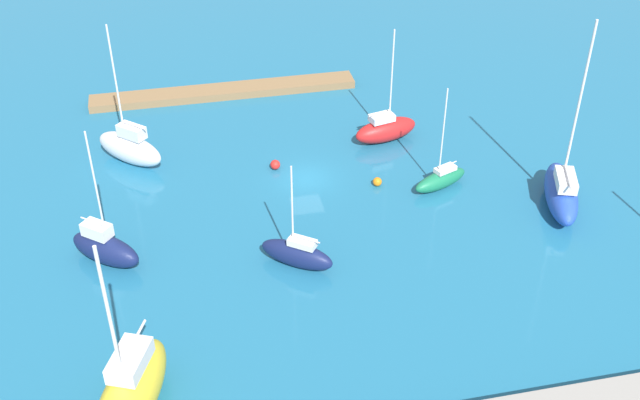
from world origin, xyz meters
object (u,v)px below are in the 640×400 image
(pier_dock, at_px, (224,91))
(mooring_buoy_orange, at_px, (377,182))
(sailboat_navy_off_beacon, at_px, (297,254))
(sailboat_red_far_south, at_px, (386,129))
(sailboat_navy_outer_mooring, at_px, (105,247))
(sailboat_yellow_center_basin, at_px, (130,393))
(mooring_buoy_red, at_px, (275,165))
(sailboat_white_east_end, at_px, (130,147))
(sailboat_blue_mid_basin, at_px, (561,191))
(sailboat_green_near_pier, at_px, (441,179))

(pier_dock, relative_size, mooring_buoy_orange, 35.06)
(sailboat_navy_off_beacon, distance_m, sailboat_red_far_south, 18.10)
(sailboat_navy_outer_mooring, distance_m, mooring_buoy_orange, 21.21)
(sailboat_yellow_center_basin, bearing_deg, mooring_buoy_red, 176.29)
(sailboat_white_east_end, xyz_separation_m, sailboat_blue_mid_basin, (-31.34, 13.04, -0.10))
(sailboat_navy_off_beacon, height_order, sailboat_navy_outer_mooring, sailboat_navy_outer_mooring)
(sailboat_navy_off_beacon, bearing_deg, sailboat_red_far_south, -88.91)
(pier_dock, xyz_separation_m, sailboat_blue_mid_basin, (-22.64, 23.46, 1.00))
(sailboat_navy_off_beacon, xyz_separation_m, sailboat_navy_outer_mooring, (12.65, -3.11, 0.21))
(mooring_buoy_orange, relative_size, mooring_buoy_red, 0.89)
(pier_dock, xyz_separation_m, mooring_buoy_orange, (-10.03, 17.89, -0.00))
(sailboat_navy_off_beacon, height_order, sailboat_green_near_pier, sailboat_green_near_pier)
(pier_dock, xyz_separation_m, sailboat_white_east_end, (8.71, 10.42, 1.10))
(sailboat_navy_outer_mooring, xyz_separation_m, mooring_buoy_red, (-13.15, -9.17, -0.81))
(sailboat_blue_mid_basin, bearing_deg, mooring_buoy_red, 83.72)
(sailboat_blue_mid_basin, relative_size, sailboat_green_near_pier, 1.69)
(pier_dock, distance_m, sailboat_navy_off_beacon, 26.22)
(sailboat_red_far_south, relative_size, sailboat_navy_outer_mooring, 0.97)
(sailboat_blue_mid_basin, xyz_separation_m, mooring_buoy_orange, (12.61, -5.56, -1.00))
(mooring_buoy_orange, height_order, mooring_buoy_red, mooring_buoy_red)
(sailboat_blue_mid_basin, xyz_separation_m, sailboat_navy_outer_mooring, (33.17, -0.44, -0.15))
(sailboat_blue_mid_basin, xyz_separation_m, sailboat_red_far_south, (10.09, -12.13, -0.24))
(sailboat_navy_off_beacon, distance_m, mooring_buoy_red, 12.31)
(sailboat_navy_off_beacon, relative_size, mooring_buoy_orange, 11.13)
(sailboat_white_east_end, bearing_deg, pier_dock, -87.19)
(sailboat_navy_outer_mooring, bearing_deg, mooring_buoy_orange, 53.45)
(sailboat_navy_off_beacon, bearing_deg, mooring_buoy_red, -56.05)
(sailboat_blue_mid_basin, distance_m, mooring_buoy_red, 22.23)
(sailboat_yellow_center_basin, distance_m, sailboat_blue_mid_basin, 34.23)
(sailboat_white_east_end, bearing_deg, sailboat_green_near_pier, -157.79)
(sailboat_white_east_end, height_order, sailboat_red_far_south, sailboat_white_east_end)
(sailboat_red_far_south, distance_m, sailboat_green_near_pier, 8.16)
(sailboat_yellow_center_basin, relative_size, mooring_buoy_red, 15.08)
(pier_dock, xyz_separation_m, sailboat_red_far_south, (-12.55, 11.33, 0.76))
(sailboat_white_east_end, distance_m, mooring_buoy_red, 11.88)
(sailboat_navy_off_beacon, distance_m, sailboat_navy_outer_mooring, 13.03)
(sailboat_navy_off_beacon, xyz_separation_m, sailboat_blue_mid_basin, (-20.52, -2.67, 0.36))
(pier_dock, relative_size, sailboat_yellow_center_basin, 2.06)
(mooring_buoy_red, bearing_deg, sailboat_red_far_south, -165.82)
(sailboat_yellow_center_basin, height_order, sailboat_navy_outer_mooring, sailboat_yellow_center_basin)
(sailboat_navy_off_beacon, relative_size, sailboat_navy_outer_mooring, 0.77)
(pier_dock, xyz_separation_m, sailboat_navy_off_beacon, (-2.12, 26.13, 0.64))
(pier_dock, bearing_deg, sailboat_blue_mid_basin, 133.98)
(sailboat_red_far_south, bearing_deg, pier_dock, 124.50)
(sailboat_green_near_pier, relative_size, mooring_buoy_red, 10.81)
(sailboat_navy_off_beacon, distance_m, sailboat_blue_mid_basin, 20.70)
(sailboat_blue_mid_basin, bearing_deg, sailboat_navy_outer_mooring, 108.61)
(sailboat_yellow_center_basin, height_order, mooring_buoy_red, sailboat_yellow_center_basin)
(sailboat_blue_mid_basin, relative_size, mooring_buoy_red, 18.28)
(sailboat_yellow_center_basin, distance_m, mooring_buoy_orange, 26.76)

